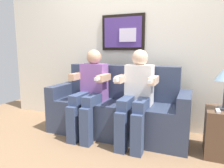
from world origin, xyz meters
The scene contains 6 objects.
ground_plane centered at (0.00, 0.00, 0.00)m, with size 5.47×5.47×0.00m, color #8C6B4C.
back_wall_assembly centered at (0.00, 0.76, 1.30)m, with size 4.20×0.10×2.60m.
couch centered at (0.00, 0.33, 0.31)m, with size 1.80×0.58×0.90m.
person_on_left centered at (-0.30, 0.16, 0.61)m, with size 0.46×0.56×1.11m.
person_on_right centered at (0.30, 0.16, 0.61)m, with size 0.46×0.56×1.11m.
spare_remote_on_table centered at (1.15, 0.11, 0.51)m, with size 0.04×0.13×0.02m, color white.
Camera 1 is at (0.92, -2.11, 1.10)m, focal length 32.99 mm.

